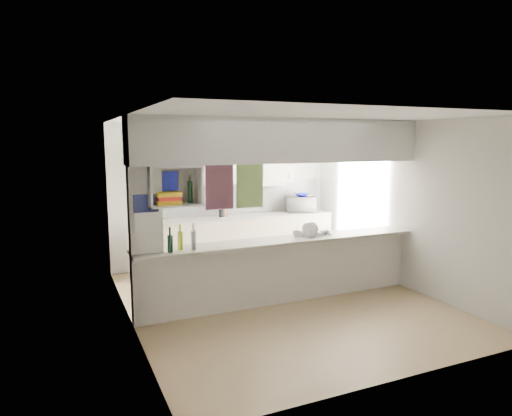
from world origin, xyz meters
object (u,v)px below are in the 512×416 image
microwave (301,204)px  wine_bottles (182,241)px  dish_rack (312,230)px  bowl (302,195)px

microwave → wine_bottles: bearing=53.7°
dish_rack → wine_bottles: 1.97m
bowl → dish_rack: bearing=-115.7°
microwave → dish_rack: (-0.99, -2.10, -0.07)m
dish_rack → wine_bottles: size_ratio=1.28×
microwave → dish_rack: 2.32m
dish_rack → bowl: bearing=46.3°
dish_rack → wine_bottles: wine_bottles is taller
wine_bottles → bowl: bearing=36.4°
bowl → wine_bottles: bowl is taller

